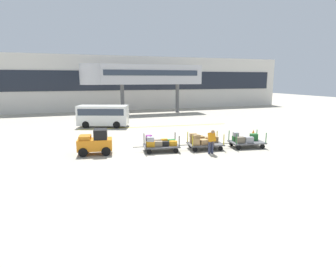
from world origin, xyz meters
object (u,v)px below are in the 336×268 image
Objects in this scene: shuttle_van at (103,114)px; safety_cone_near at (253,133)px; baggage_cart_middle at (203,141)px; baggage_cart_lead at (160,144)px; baggage_tug at (95,142)px; baggage_cart_tail at (246,140)px; baggage_handler at (212,140)px.

shuttle_van is 9.38× the size of safety_cone_near.
baggage_cart_lead is at bearing 171.92° from baggage_cart_middle.
safety_cone_near is at bearing -38.28° from shuttle_van.
shuttle_van is at bearing 114.93° from baggage_cart_middle.
baggage_tug is 10.09m from baggage_cart_tail.
safety_cone_near is at bearing 6.83° from baggage_tug.
safety_cone_near is (8.82, 2.18, -0.23)m from baggage_cart_lead.
baggage_cart_lead is 6.03m from baggage_cart_tail.
shuttle_van reaches higher than baggage_cart_middle.
safety_cone_near is (2.86, 3.07, -0.22)m from baggage_cart_tail.
baggage_cart_lead is (4.01, -0.64, -0.25)m from baggage_tug.
baggage_cart_tail is 5.59× the size of safety_cone_near.
safety_cone_near is (5.87, 2.60, -0.27)m from baggage_cart_middle.
baggage_cart_tail is at bearing -55.02° from shuttle_van.
shuttle_van is (-5.31, 11.42, 0.69)m from baggage_cart_middle.
baggage_cart_middle is 5.59× the size of safety_cone_near.
baggage_handler is at bearing -165.56° from baggage_cart_tail.
baggage_cart_lead and baggage_cart_tail have the same top height.
shuttle_van reaches higher than baggage_cart_tail.
safety_cone_near is at bearing 33.05° from baggage_handler.
baggage_handler reaches higher than baggage_cart_lead.
baggage_handler is (2.89, -1.68, 0.36)m from baggage_cart_lead.
baggage_tug is 1.44× the size of baggage_handler.
baggage_cart_middle is 12.62m from shuttle_van.
baggage_cart_middle is 3.05m from baggage_cart_tail.
baggage_cart_middle is (2.95, -0.42, 0.04)m from baggage_cart_lead.
baggage_handler is 0.30× the size of shuttle_van.
baggage_tug is 0.44× the size of shuttle_van.
baggage_cart_middle is 1.97× the size of baggage_handler.
baggage_handler is at bearing -146.95° from safety_cone_near.
baggage_cart_middle reaches higher than safety_cone_near.
baggage_handler reaches higher than baggage_cart_tail.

